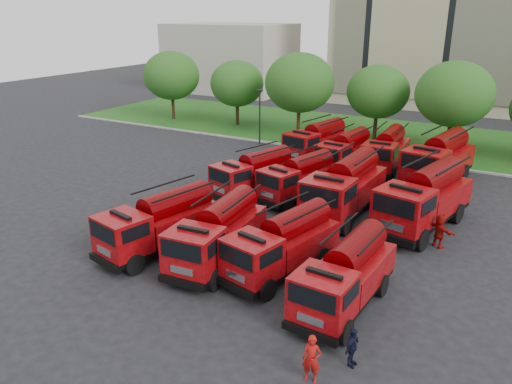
% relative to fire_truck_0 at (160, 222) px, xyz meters
% --- Properties ---
extents(ground, '(140.00, 140.00, 0.00)m').
position_rel_fire_truck_0_xyz_m(ground, '(3.78, 4.68, -1.58)').
color(ground, black).
rests_on(ground, ground).
extents(lawn, '(70.00, 16.00, 0.12)m').
position_rel_fire_truck_0_xyz_m(lawn, '(3.78, 30.68, -1.52)').
color(lawn, '#144913').
rests_on(lawn, ground).
extents(curb, '(70.00, 0.30, 0.14)m').
position_rel_fire_truck_0_xyz_m(curb, '(3.78, 22.58, -1.51)').
color(curb, gray).
rests_on(curb, ground).
extents(apartment_building, '(30.00, 14.18, 25.00)m').
position_rel_fire_truck_0_xyz_m(apartment_building, '(5.78, 52.62, 10.92)').
color(apartment_building, tan).
rests_on(apartment_building, ground).
extents(side_building, '(18.00, 12.00, 10.00)m').
position_rel_fire_truck_0_xyz_m(side_building, '(-26.22, 48.68, 3.42)').
color(side_building, '#A8A195').
rests_on(side_building, ground).
extents(tree_0, '(6.30, 6.30, 7.70)m').
position_rel_fire_truck_0_xyz_m(tree_0, '(-20.22, 26.68, 3.44)').
color(tree_0, '#382314').
rests_on(tree_0, ground).
extents(tree_1, '(5.71, 5.71, 6.98)m').
position_rel_fire_truck_0_xyz_m(tree_1, '(-12.22, 27.68, 2.97)').
color(tree_1, '#382314').
rests_on(tree_1, ground).
extents(tree_2, '(6.72, 6.72, 8.22)m').
position_rel_fire_truck_0_xyz_m(tree_2, '(-4.22, 26.18, 3.78)').
color(tree_2, '#382314').
rests_on(tree_2, ground).
extents(tree_3, '(5.88, 5.88, 7.19)m').
position_rel_fire_truck_0_xyz_m(tree_3, '(2.78, 28.68, 3.11)').
color(tree_3, '#382314').
rests_on(tree_3, ground).
extents(tree_4, '(6.55, 6.55, 8.01)m').
position_rel_fire_truck_0_xyz_m(tree_4, '(9.78, 27.18, 3.64)').
color(tree_4, '#382314').
rests_on(tree_4, ground).
extents(lamp_post_0, '(0.60, 0.25, 5.11)m').
position_rel_fire_truck_0_xyz_m(lamp_post_0, '(-6.22, 21.88, 1.32)').
color(lamp_post_0, black).
rests_on(lamp_post_0, ground).
extents(fire_truck_0, '(3.80, 7.23, 3.13)m').
position_rel_fire_truck_0_xyz_m(fire_truck_0, '(0.00, 0.00, 0.00)').
color(fire_truck_0, black).
rests_on(fire_truck_0, ground).
extents(fire_truck_1, '(2.99, 7.08, 3.14)m').
position_rel_fire_truck_0_xyz_m(fire_truck_1, '(3.35, 0.39, 0.00)').
color(fire_truck_1, black).
rests_on(fire_truck_1, ground).
extents(fire_truck_2, '(3.65, 6.96, 3.02)m').
position_rel_fire_truck_0_xyz_m(fire_truck_2, '(6.61, 1.01, -0.06)').
color(fire_truck_2, black).
rests_on(fire_truck_2, ground).
extents(fire_truck_3, '(2.75, 6.72, 3.00)m').
position_rel_fire_truck_0_xyz_m(fire_truck_3, '(10.23, -0.33, -0.07)').
color(fire_truck_3, black).
rests_on(fire_truck_3, ground).
extents(fire_truck_4, '(3.99, 6.90, 2.98)m').
position_rel_fire_truck_0_xyz_m(fire_truck_4, '(0.08, 9.84, -0.08)').
color(fire_truck_4, black).
rests_on(fire_truck_4, ground).
extents(fire_truck_5, '(3.73, 6.72, 2.90)m').
position_rel_fire_truck_0_xyz_m(fire_truck_5, '(3.05, 10.57, -0.12)').
color(fire_truck_5, black).
rests_on(fire_truck_5, ground).
extents(fire_truck_6, '(3.16, 7.96, 3.57)m').
position_rel_fire_truck_0_xyz_m(fire_truck_6, '(6.69, 9.39, 0.22)').
color(fire_truck_6, black).
rests_on(fire_truck_6, ground).
extents(fire_truck_7, '(4.38, 8.32, 3.61)m').
position_rel_fire_truck_0_xyz_m(fire_truck_7, '(11.32, 9.75, 0.24)').
color(fire_truck_7, black).
rests_on(fire_truck_7, ground).
extents(fire_truck_8, '(3.73, 7.31, 3.18)m').
position_rel_fire_truck_0_xyz_m(fire_truck_8, '(0.52, 19.74, 0.02)').
color(fire_truck_8, black).
rests_on(fire_truck_8, ground).
extents(fire_truck_9, '(2.99, 6.84, 3.02)m').
position_rel_fire_truck_0_xyz_m(fire_truck_9, '(3.62, 18.04, -0.06)').
color(fire_truck_9, black).
rests_on(fire_truck_9, ground).
extents(fire_truck_10, '(2.75, 7.01, 3.15)m').
position_rel_fire_truck_0_xyz_m(fire_truck_10, '(6.38, 19.67, 0.01)').
color(fire_truck_10, black).
rests_on(fire_truck_10, ground).
extents(fire_truck_11, '(4.11, 8.31, 3.62)m').
position_rel_fire_truck_0_xyz_m(fire_truck_11, '(10.54, 18.36, 0.24)').
color(fire_truck_11, black).
rests_on(fire_truck_11, ground).
extents(firefighter_0, '(0.73, 0.59, 1.78)m').
position_rel_fire_truck_0_xyz_m(firefighter_0, '(10.84, -5.27, -1.58)').
color(firefighter_0, '#9A0F0B').
rests_on(firefighter_0, ground).
extents(firefighter_1, '(0.78, 0.52, 1.48)m').
position_rel_fire_truck_0_xyz_m(firefighter_1, '(2.45, -2.53, -1.58)').
color(firefighter_1, '#9A0F0B').
rests_on(firefighter_1, ground).
extents(firefighter_2, '(0.63, 0.96, 1.53)m').
position_rel_fire_truck_0_xyz_m(firefighter_2, '(11.78, -3.86, -1.58)').
color(firefighter_2, black).
rests_on(firefighter_2, ground).
extents(firefighter_3, '(1.16, 0.70, 1.69)m').
position_rel_fire_truck_0_xyz_m(firefighter_3, '(10.34, 3.57, -1.58)').
color(firefighter_3, '#9A0F0B').
rests_on(firefighter_3, ground).
extents(firefighter_4, '(1.02, 0.91, 1.74)m').
position_rel_fire_truck_0_xyz_m(firefighter_4, '(-0.66, 2.36, -1.58)').
color(firefighter_4, black).
rests_on(firefighter_4, ground).
extents(firefighter_5, '(1.85, 1.60, 1.87)m').
position_rel_fire_truck_0_xyz_m(firefighter_5, '(12.67, 7.56, -1.58)').
color(firefighter_5, '#9A0F0B').
rests_on(firefighter_5, ground).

